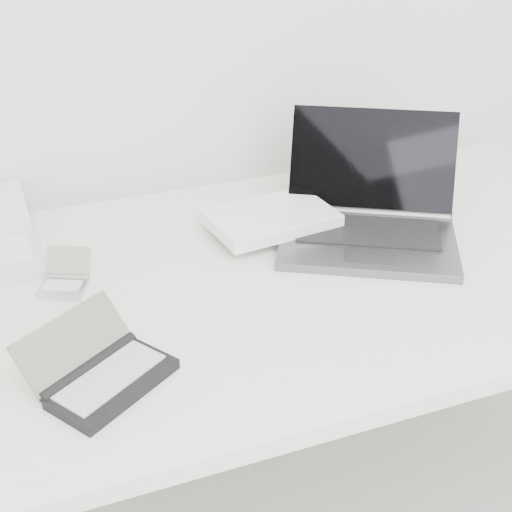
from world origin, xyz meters
name	(u,v)px	position (x,y,z in m)	size (l,w,h in m)	color
desk	(263,293)	(0.00, 1.55, 0.68)	(1.60, 0.80, 0.73)	white
laptop_large	(337,218)	(0.19, 1.63, 0.76)	(0.53, 0.45, 0.21)	#5C5F61
pda_silver	(65,281)	(-0.34, 1.62, 0.74)	(0.11, 0.11, 0.06)	silver
palmtop_charcoal	(102,372)	(-0.33, 1.35, 0.75)	(0.23, 0.23, 0.08)	black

